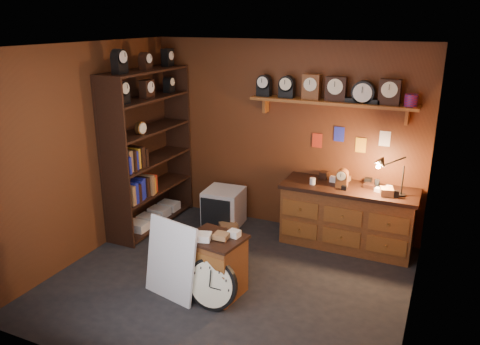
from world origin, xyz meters
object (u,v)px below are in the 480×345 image
object	(u,v)px
shelving_unit	(147,143)
big_round_clock	(212,284)
workbench	(347,213)
low_cabinet	(215,263)

from	to	relation	value
shelving_unit	big_round_clock	size ratio (longest dim) A/B	4.48
workbench	big_round_clock	size ratio (longest dim) A/B	3.08
low_cabinet	shelving_unit	bearing A→B (deg)	152.57
workbench	big_round_clock	distance (m)	2.27
workbench	shelving_unit	bearing A→B (deg)	-170.13
shelving_unit	big_round_clock	distance (m)	2.60
workbench	low_cabinet	distance (m)	2.08
big_round_clock	workbench	bearing A→B (deg)	64.08
shelving_unit	workbench	distance (m)	2.99
shelving_unit	workbench	xyz separation A→B (m)	(2.84, 0.49, -0.78)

